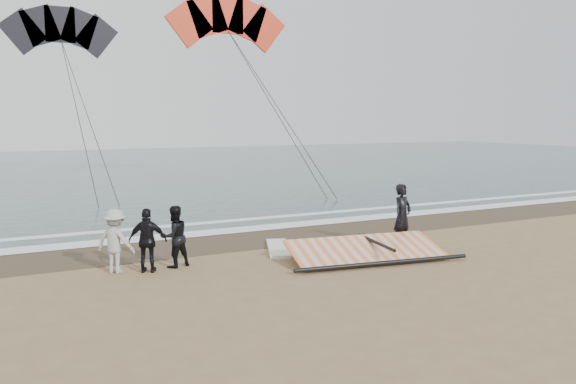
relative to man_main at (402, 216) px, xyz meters
name	(u,v)px	position (x,y,z in m)	size (l,w,h in m)	color
ground	(392,265)	(-1.46, -1.51, -0.92)	(120.00, 120.00, 0.00)	#8C704C
sea	(132,167)	(-1.46, 31.49, -0.90)	(120.00, 54.00, 0.02)	#233838
wet_sand	(307,233)	(-1.46, 2.99, -0.91)	(120.00, 2.80, 0.01)	#4C3D2B
foam_near	(288,225)	(-1.46, 4.39, -0.89)	(120.00, 0.90, 0.01)	white
foam_far	(267,217)	(-1.46, 6.09, -0.89)	(120.00, 0.45, 0.01)	white
man_main	(402,216)	(0.00, 0.00, 0.00)	(0.67, 0.44, 1.83)	black
board_white	(368,245)	(-0.82, 0.50, -0.87)	(0.63, 2.27, 0.09)	silver
board_cream	(278,248)	(-3.29, 1.32, -0.87)	(0.57, 2.15, 0.09)	white
trio_cluster	(143,239)	(-7.15, 0.80, -0.14)	(2.39, 1.22, 1.55)	black
sail_rig	(361,252)	(-1.82, -0.63, -0.72)	(4.68, 2.31, 0.52)	black
kite_red	(228,26)	(1.19, 17.06, 7.80)	(7.80, 4.26, 12.02)	red
kite_dark	(61,34)	(-6.91, 22.41, 7.53)	(7.03, 5.78, 13.95)	black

